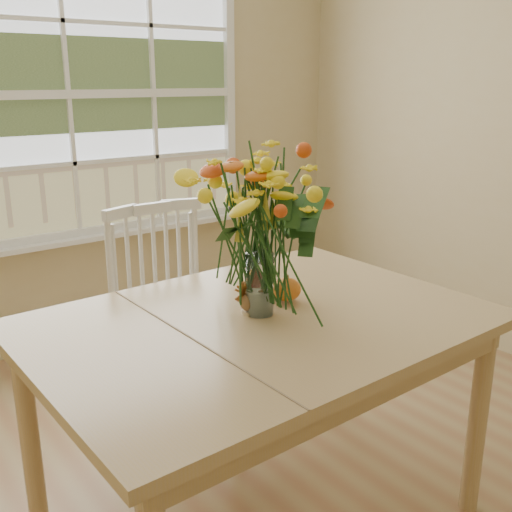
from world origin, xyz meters
TOP-DOWN VIEW (x-y plane):
  - wall_back at (0.00, 2.25)m, footprint 4.00×0.02m
  - window at (0.00, 2.21)m, footprint 2.42×0.12m
  - dining_table at (-0.11, 0.23)m, footprint 1.58×1.14m
  - windsor_chair at (-0.04, 1.05)m, footprint 0.50×0.47m
  - flower_vase at (-0.09, 0.26)m, footprint 0.47×0.47m
  - pumpkin at (0.07, 0.30)m, footprint 0.11×0.11m
  - turkey_figurine at (-0.11, 0.28)m, footprint 0.09×0.07m
  - dark_gourd at (0.05, 0.40)m, footprint 0.12×0.09m

SIDE VIEW (x-z plane):
  - windsor_chair at x=-0.04m, z-range 0.06..1.12m
  - dining_table at x=-0.11m, z-range 0.33..1.16m
  - dark_gourd at x=0.05m, z-range 0.84..0.91m
  - pumpkin at x=0.07m, z-range 0.84..0.92m
  - turkey_figurine at x=-0.11m, z-range 0.82..0.93m
  - flower_vase at x=-0.09m, z-range 0.89..1.45m
  - wall_back at x=0.00m, z-range 0.00..2.70m
  - window at x=0.00m, z-range 0.66..2.40m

